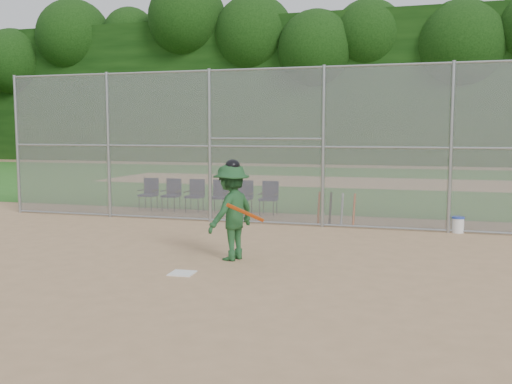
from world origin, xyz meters
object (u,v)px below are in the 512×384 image
(home_plate, at_px, (182,273))
(water_cooler, at_px, (458,224))
(batter_at_plate, at_px, (231,211))
(chair_0, at_px, (148,194))

(home_plate, relative_size, water_cooler, 1.04)
(home_plate, bearing_deg, batter_at_plate, 70.38)
(home_plate, xyz_separation_m, chair_0, (-4.21, 7.02, 0.47))
(batter_at_plate, relative_size, chair_0, 1.95)
(water_cooler, bearing_deg, batter_at_plate, -135.04)
(home_plate, distance_m, chair_0, 8.19)
(chair_0, bearing_deg, water_cooler, -9.96)
(water_cooler, distance_m, chair_0, 9.00)
(home_plate, height_order, chair_0, chair_0)
(home_plate, relative_size, chair_0, 0.42)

